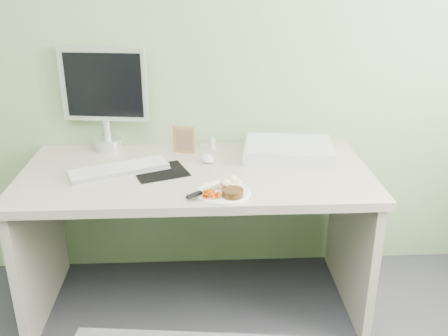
{
  "coord_description": "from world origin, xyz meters",
  "views": [
    {
      "loc": [
        0.03,
        -0.49,
        1.61
      ],
      "look_at": [
        0.12,
        1.5,
        0.79
      ],
      "focal_mm": 40.0,
      "sensor_mm": 36.0,
      "label": 1
    }
  ],
  "objects_px": {
    "desk": "(197,206)",
    "scanner": "(288,151)",
    "monitor": "(104,93)",
    "plate": "(223,193)"
  },
  "relations": [
    {
      "from": "desk",
      "to": "scanner",
      "type": "xyz_separation_m",
      "value": [
        0.45,
        0.15,
        0.22
      ]
    },
    {
      "from": "scanner",
      "to": "monitor",
      "type": "relative_size",
      "value": 0.84
    },
    {
      "from": "desk",
      "to": "plate",
      "type": "relative_size",
      "value": 7.11
    },
    {
      "from": "desk",
      "to": "plate",
      "type": "bearing_deg",
      "value": -66.46
    },
    {
      "from": "desk",
      "to": "monitor",
      "type": "xyz_separation_m",
      "value": [
        -0.44,
        0.31,
        0.47
      ]
    },
    {
      "from": "plate",
      "to": "scanner",
      "type": "height_order",
      "value": "scanner"
    },
    {
      "from": "plate",
      "to": "scanner",
      "type": "xyz_separation_m",
      "value": [
        0.34,
        0.41,
        0.03
      ]
    },
    {
      "from": "plate",
      "to": "monitor",
      "type": "distance_m",
      "value": 0.85
    },
    {
      "from": "plate",
      "to": "scanner",
      "type": "distance_m",
      "value": 0.53
    },
    {
      "from": "plate",
      "to": "scanner",
      "type": "relative_size",
      "value": 0.52
    }
  ]
}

